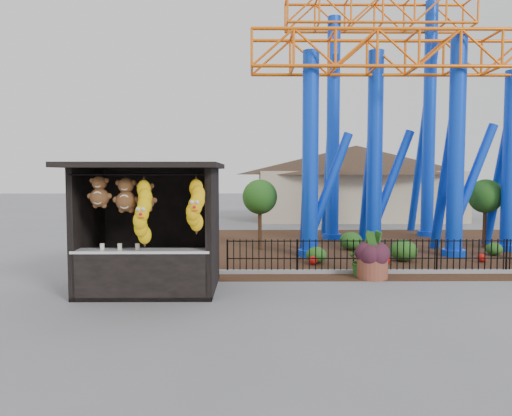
{
  "coord_description": "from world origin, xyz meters",
  "views": [
    {
      "loc": [
        -0.51,
        -11.08,
        2.88
      ],
      "look_at": [
        -0.4,
        1.5,
        2.0
      ],
      "focal_mm": 35.0,
      "sensor_mm": 36.0,
      "label": 1
    }
  ],
  "objects_px": {
    "prize_booth": "(149,229)",
    "roller_coaster": "(398,80)",
    "terracotta_planter": "(372,268)",
    "potted_plant": "(363,260)"
  },
  "relations": [
    {
      "from": "roller_coaster",
      "to": "terracotta_planter",
      "type": "bearing_deg",
      "value": -111.62
    },
    {
      "from": "terracotta_planter",
      "to": "roller_coaster",
      "type": "bearing_deg",
      "value": 68.38
    },
    {
      "from": "prize_booth",
      "to": "roller_coaster",
      "type": "bearing_deg",
      "value": 42.08
    },
    {
      "from": "terracotta_planter",
      "to": "prize_booth",
      "type": "bearing_deg",
      "value": -165.93
    },
    {
      "from": "prize_booth",
      "to": "terracotta_planter",
      "type": "bearing_deg",
      "value": 14.07
    },
    {
      "from": "prize_booth",
      "to": "roller_coaster",
      "type": "distance_m",
      "value": 11.97
    },
    {
      "from": "prize_booth",
      "to": "roller_coaster",
      "type": "relative_size",
      "value": 0.32
    },
    {
      "from": "prize_booth",
      "to": "potted_plant",
      "type": "bearing_deg",
      "value": 16.77
    },
    {
      "from": "roller_coaster",
      "to": "potted_plant",
      "type": "bearing_deg",
      "value": -114.2
    },
    {
      "from": "prize_booth",
      "to": "terracotta_planter",
      "type": "height_order",
      "value": "prize_booth"
    }
  ]
}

